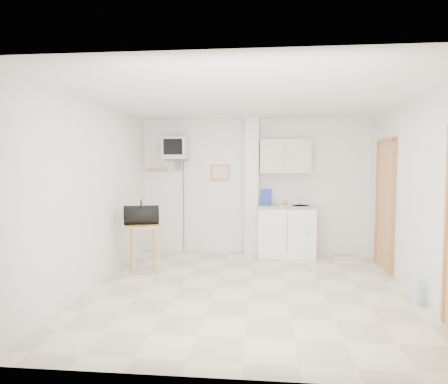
# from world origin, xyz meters

# --- Properties ---
(ground) EXTENTS (4.50, 4.50, 0.00)m
(ground) POSITION_xyz_m (0.00, 0.00, 0.00)
(ground) COLOR beige
(ground) RESTS_ON ground
(room_envelope) EXTENTS (4.24, 4.54, 2.55)m
(room_envelope) POSITION_xyz_m (0.24, 0.09, 1.54)
(room_envelope) COLOR white
(room_envelope) RESTS_ON ground
(kitchenette) EXTENTS (1.03, 0.58, 2.10)m
(kitchenette) POSITION_xyz_m (0.57, 2.00, 0.80)
(kitchenette) COLOR white
(kitchenette) RESTS_ON ground
(crt_television) EXTENTS (0.44, 0.45, 2.15)m
(crt_television) POSITION_xyz_m (-1.45, 2.02, 1.94)
(crt_television) COLOR slate
(crt_television) RESTS_ON ground
(round_table) EXTENTS (0.58, 0.58, 0.74)m
(round_table) POSITION_xyz_m (-1.65, 0.67, 0.63)
(round_table) COLOR tan
(round_table) RESTS_ON ground
(duffel_bag) EXTENTS (0.59, 0.44, 0.39)m
(duffel_bag) POSITION_xyz_m (-1.69, 0.68, 0.89)
(duffel_bag) COLOR black
(duffel_bag) RESTS_ON round_table
(water_bottle) EXTENTS (0.11, 0.11, 0.33)m
(water_bottle) POSITION_xyz_m (1.98, -0.40, 0.15)
(water_bottle) COLOR #A7CAE7
(water_bottle) RESTS_ON ground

